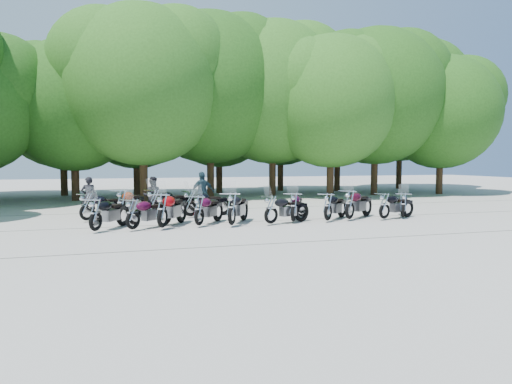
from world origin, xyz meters
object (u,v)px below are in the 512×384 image
object	(u,v)px
motorcycle_1	(133,213)
motorcycle_2	(162,209)
motorcycle_3	(199,209)
motorcycle_12	(122,203)
motorcycle_4	(232,207)
motorcycle_7	(328,206)
motorcycle_6	(293,206)
rider_2	(203,193)
rider_1	(152,196)
motorcycle_14	(191,202)
motorcycle_10	(403,204)
motorcycle_8	(350,203)
motorcycle_9	(384,205)
motorcycle_11	(87,206)
motorcycle_13	(154,202)
motorcycle_0	(95,213)
motorcycle_5	(271,209)
rider_0	(89,197)

from	to	relation	value
motorcycle_1	motorcycle_2	bearing A→B (deg)	-131.11
motorcycle_3	motorcycle_12	distance (m)	3.70
motorcycle_4	motorcycle_1	bearing A→B (deg)	29.03
motorcycle_7	motorcycle_12	bearing A→B (deg)	25.13
motorcycle_3	motorcycle_6	world-z (taller)	motorcycle_6
rider_2	rider_1	bearing A→B (deg)	-9.14
motorcycle_2	motorcycle_6	xyz separation A→B (m)	(4.70, 0.24, -0.05)
motorcycle_14	motorcycle_10	bearing A→B (deg)	-128.49
motorcycle_1	motorcycle_10	size ratio (longest dim) A/B	1.04
motorcycle_8	motorcycle_9	distance (m)	1.36
motorcycle_11	motorcycle_1	bearing A→B (deg)	174.41
motorcycle_7	motorcycle_13	xyz separation A→B (m)	(-6.06, 2.75, 0.05)
motorcycle_6	motorcycle_0	bearing A→B (deg)	31.87
motorcycle_0	motorcycle_9	distance (m)	10.37
motorcycle_5	motorcycle_6	size ratio (longest dim) A/B	0.94
motorcycle_0	motorcycle_12	distance (m)	3.11
motorcycle_7	motorcycle_8	bearing A→B (deg)	-126.89
motorcycle_14	motorcycle_1	bearing A→B (deg)	121.25
motorcycle_2	motorcycle_9	world-z (taller)	motorcycle_2
motorcycle_9	motorcycle_12	bearing A→B (deg)	51.74
motorcycle_11	motorcycle_14	size ratio (longest dim) A/B	0.98
motorcycle_6	motorcycle_8	world-z (taller)	motorcycle_8
motorcycle_3	motorcycle_10	size ratio (longest dim) A/B	1.07
rider_2	motorcycle_2	bearing A→B (deg)	53.11
motorcycle_2	motorcycle_12	world-z (taller)	motorcycle_2
motorcycle_3	motorcycle_6	xyz separation A→B (m)	(3.44, 0.01, 0.01)
motorcycle_1	rider_2	bearing A→B (deg)	-78.47
motorcycle_7	motorcycle_9	bearing A→B (deg)	-137.05
motorcycle_3	motorcycle_8	size ratio (longest dim) A/B	0.93
motorcycle_9	motorcycle_11	distance (m)	11.13
motorcycle_7	motorcycle_11	xyz separation A→B (m)	(-8.51, 2.56, -0.01)
motorcycle_7	motorcycle_10	xyz separation A→B (m)	(3.23, 0.06, -0.04)
motorcycle_14	rider_0	size ratio (longest dim) A/B	1.34
motorcycle_0	motorcycle_14	xyz separation A→B (m)	(3.42, 2.88, -0.00)
motorcycle_7	rider_0	xyz separation A→B (m)	(-8.54, 4.29, 0.20)
motorcycle_0	motorcycle_11	distance (m)	2.79
motorcycle_8	motorcycle_13	size ratio (longest dim) A/B	1.01
motorcycle_11	rider_0	size ratio (longest dim) A/B	1.32
motorcycle_4	rider_0	xyz separation A→B (m)	(-4.87, 4.44, 0.14)
motorcycle_11	motorcycle_13	xyz separation A→B (m)	(2.45, 0.18, 0.05)
motorcycle_10	motorcycle_12	world-z (taller)	motorcycle_12
motorcycle_1	motorcycle_14	bearing A→B (deg)	-81.94
motorcycle_3	motorcycle_11	world-z (taller)	motorcycle_3
motorcycle_1	motorcycle_13	world-z (taller)	motorcycle_13
motorcycle_5	rider_0	distance (m)	7.70
motorcycle_9	motorcycle_11	world-z (taller)	motorcycle_11
motorcycle_0	motorcycle_12	xyz separation A→B (m)	(0.81, 3.00, 0.05)
motorcycle_0	motorcycle_13	distance (m)	3.56
motorcycle_8	motorcycle_14	xyz separation A→B (m)	(-5.62, 2.58, -0.05)
motorcycle_9	motorcycle_13	bearing A→B (deg)	49.82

